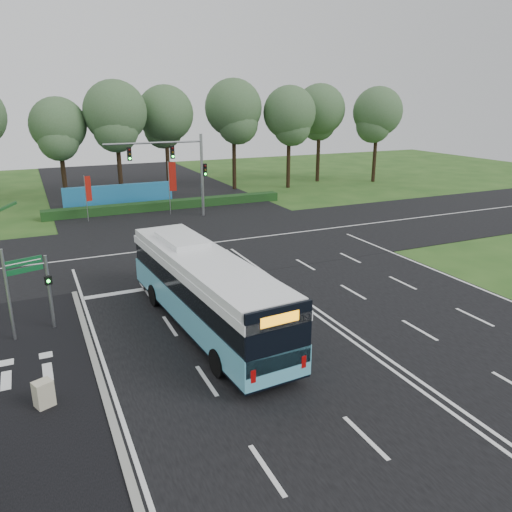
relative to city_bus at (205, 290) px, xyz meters
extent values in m
plane|color=#254C19|center=(5.14, 0.76, -1.81)|extent=(120.00, 120.00, 0.00)
cube|color=black|center=(5.14, 0.76, -1.79)|extent=(20.00, 120.00, 0.04)
cube|color=black|center=(5.14, 12.76, -1.79)|extent=(120.00, 14.00, 0.05)
cube|color=black|center=(-7.36, -2.24, -1.78)|extent=(5.00, 18.00, 0.06)
cube|color=gray|center=(-4.96, -2.24, -1.75)|extent=(0.25, 18.00, 0.12)
cube|color=#59B3CE|center=(0.00, 0.01, -0.69)|extent=(3.51, 12.69, 1.15)
cube|color=black|center=(0.00, 0.01, -1.22)|extent=(3.48, 12.63, 0.31)
cube|color=black|center=(0.00, 0.01, 0.35)|extent=(3.39, 12.50, 0.99)
cube|color=white|center=(0.00, 0.01, 0.98)|extent=(3.51, 12.69, 0.37)
cube|color=white|center=(0.00, 0.01, 1.34)|extent=(3.42, 12.19, 0.37)
cube|color=white|center=(-0.19, 2.62, 1.66)|extent=(1.89, 3.25, 0.26)
cube|color=black|center=(0.45, -6.18, 0.40)|extent=(2.54, 0.30, 2.30)
cube|color=orange|center=(0.45, -6.22, 1.13)|extent=(1.46, 0.17, 0.37)
cylinder|color=black|center=(-1.48, 3.47, -1.27)|extent=(0.37, 1.10, 1.09)
cylinder|color=black|center=(0.97, 3.64, -1.27)|extent=(0.37, 1.10, 1.09)
cylinder|color=black|center=(-0.94, -4.04, -1.27)|extent=(0.37, 1.10, 1.09)
cylinder|color=black|center=(1.51, -3.86, -1.27)|extent=(0.37, 1.10, 1.09)
cylinder|color=gray|center=(-6.18, 2.79, -0.11)|extent=(0.14, 0.14, 3.40)
cube|color=black|center=(-6.18, 2.61, 0.52)|extent=(0.32, 0.26, 0.39)
sphere|color=#19F233|center=(-6.18, 2.51, 0.52)|extent=(0.14, 0.14, 0.14)
cylinder|color=gray|center=(-7.76, 2.19, 0.21)|extent=(0.12, 0.12, 4.05)
cube|color=#0E4E24|center=(-7.04, 2.42, 1.53)|extent=(1.47, 0.52, 0.30)
cube|color=#0E4E24|center=(-7.04, 2.42, 1.17)|extent=(1.47, 0.52, 0.22)
cube|color=white|center=(-7.04, 2.39, 1.53)|extent=(1.35, 0.44, 0.04)
cube|color=beige|center=(-6.85, -3.48, -1.33)|extent=(0.72, 0.66, 0.96)
cylinder|color=gray|center=(-2.27, 23.19, 0.11)|extent=(0.06, 0.06, 3.85)
cube|color=#A2160D|center=(-2.01, 23.31, 0.93)|extent=(0.49, 0.24, 2.05)
cylinder|color=gray|center=(4.69, 23.05, 0.53)|extent=(0.07, 0.07, 4.68)
cube|color=#A2160D|center=(5.04, 23.05, 1.52)|extent=(0.62, 0.05, 2.50)
cylinder|color=gray|center=(7.14, 21.26, 1.69)|extent=(0.24, 0.24, 7.00)
cylinder|color=gray|center=(3.14, 21.26, 4.59)|extent=(8.00, 0.16, 0.16)
cube|color=black|center=(4.64, 21.26, 3.79)|extent=(0.32, 0.28, 1.05)
cube|color=black|center=(1.14, 21.26, 3.79)|extent=(0.32, 0.28, 1.05)
cube|color=black|center=(7.39, 21.26, 2.19)|extent=(0.32, 0.28, 1.05)
cube|color=#153714|center=(5.14, 25.26, -1.41)|extent=(22.00, 1.20, 0.80)
cube|color=#1E70A7|center=(1.14, 27.76, -0.71)|extent=(10.00, 0.30, 2.20)
cylinder|color=black|center=(-3.22, 32.16, 1.72)|extent=(0.44, 0.44, 7.06)
sphere|color=#3D5B35|center=(-3.22, 32.16, 5.62)|extent=(5.20, 5.20, 5.20)
cylinder|color=black|center=(1.95, 31.18, 2.26)|extent=(0.44, 0.44, 8.15)
sphere|color=#3D5B35|center=(1.95, 31.18, 6.77)|extent=(6.00, 6.00, 6.00)
cylinder|color=black|center=(7.39, 33.39, 2.14)|extent=(0.44, 0.44, 7.90)
sphere|color=#3D5B35|center=(7.39, 33.39, 6.50)|extent=(5.82, 5.82, 5.82)
cylinder|color=black|center=(14.78, 32.74, 2.39)|extent=(0.44, 0.44, 8.40)
sphere|color=#3D5B35|center=(14.78, 32.74, 7.04)|extent=(6.19, 6.19, 6.19)
cylinder|color=black|center=(20.80, 31.15, 2.15)|extent=(0.44, 0.44, 7.92)
sphere|color=#3D5B35|center=(20.80, 31.15, 6.52)|extent=(5.83, 5.83, 5.83)
cylinder|color=black|center=(26.26, 33.67, 2.26)|extent=(0.44, 0.44, 8.14)
sphere|color=#3D5B35|center=(26.26, 33.67, 6.75)|extent=(6.00, 6.00, 6.00)
cylinder|color=black|center=(32.41, 30.60, 2.14)|extent=(0.44, 0.44, 7.91)
sphere|color=#3D5B35|center=(32.41, 30.60, 6.51)|extent=(5.83, 5.83, 5.83)
camera|label=1|loc=(-6.43, -19.38, 7.97)|focal=35.00mm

